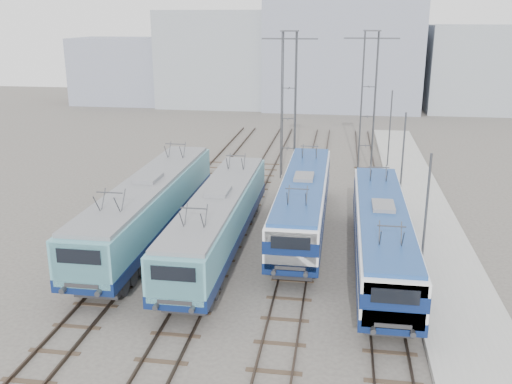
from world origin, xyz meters
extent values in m
plane|color=#514C47|center=(0.00, 0.00, 0.00)|extent=(160.00, 160.00, 0.00)
cube|color=#9E9E99|center=(10.20, 8.00, 0.15)|extent=(4.00, 70.00, 0.30)
cube|color=#0B1B49|center=(-6.75, 6.26, 1.44)|extent=(2.99, 18.88, 0.63)
cube|color=teal|center=(-6.75, 6.26, 2.70)|extent=(2.94, 18.88, 1.89)
cube|color=teal|center=(-6.75, -2.81, 2.51)|extent=(2.70, 0.73, 2.14)
cube|color=slate|center=(-6.75, 6.26, 3.75)|extent=(2.70, 18.12, 0.21)
cube|color=#262628|center=(-6.75, -0.03, 0.65)|extent=(2.20, 3.78, 0.71)
cube|color=#262628|center=(-6.75, 12.56, 0.65)|extent=(2.20, 3.78, 0.71)
cube|color=#0B1B49|center=(-2.25, 4.99, 1.36)|extent=(2.81, 17.76, 0.59)
cube|color=teal|center=(-2.25, 4.99, 2.55)|extent=(2.76, 17.76, 1.78)
cube|color=teal|center=(-2.25, -3.55, 2.37)|extent=(2.54, 0.69, 2.01)
cube|color=slate|center=(-2.25, 4.99, 3.54)|extent=(2.54, 17.05, 0.20)
cube|color=#262628|center=(-2.25, -0.93, 0.62)|extent=(2.07, 3.55, 0.67)
cube|color=#262628|center=(-2.25, 10.91, 0.62)|extent=(2.07, 3.55, 0.67)
cube|color=#0B1B49|center=(2.25, 9.03, 1.34)|extent=(2.76, 17.41, 0.58)
cube|color=white|center=(2.25, 9.03, 2.50)|extent=(2.71, 17.41, 1.74)
cube|color=#0B1B49|center=(2.25, 9.03, 2.45)|extent=(2.75, 17.43, 0.68)
cube|color=white|center=(2.25, 0.66, 2.33)|extent=(2.49, 0.68, 1.97)
cube|color=navy|center=(2.25, 9.03, 3.47)|extent=(2.49, 16.71, 0.19)
cube|color=#262628|center=(2.25, 3.22, 0.62)|extent=(2.03, 3.48, 0.65)
cube|color=#262628|center=(2.25, 14.83, 0.62)|extent=(2.03, 3.48, 0.65)
cube|color=#0B1B49|center=(6.75, 4.19, 1.32)|extent=(2.71, 17.12, 0.57)
cube|color=white|center=(6.75, 4.19, 2.46)|extent=(2.66, 17.12, 1.71)
cube|color=#0B1B49|center=(6.75, 4.19, 2.41)|extent=(2.70, 17.14, 0.67)
cube|color=white|center=(6.75, -4.04, 2.29)|extent=(2.45, 0.67, 1.94)
cube|color=navy|center=(6.75, 4.19, 3.41)|extent=(2.45, 16.43, 0.19)
cube|color=#262628|center=(6.75, -1.52, 0.61)|extent=(2.00, 3.42, 0.64)
cube|color=#262628|center=(6.75, 9.89, 0.61)|extent=(2.00, 3.42, 0.64)
cylinder|color=#3F4247|center=(-0.55, 21.45, 6.00)|extent=(0.10, 0.10, 12.00)
cylinder|color=#3F4247|center=(0.55, 21.45, 6.00)|extent=(0.10, 0.10, 12.00)
cylinder|color=#3F4247|center=(-0.55, 22.55, 6.00)|extent=(0.10, 0.10, 12.00)
cylinder|color=#3F4247|center=(0.55, 22.55, 6.00)|extent=(0.10, 0.10, 12.00)
cube|color=#3F4247|center=(0.00, 22.00, 11.40)|extent=(4.50, 0.12, 0.12)
cylinder|color=#3F4247|center=(5.95, 23.45, 6.00)|extent=(0.10, 0.10, 12.00)
cylinder|color=#3F4247|center=(7.05, 23.45, 6.00)|extent=(0.10, 0.10, 12.00)
cylinder|color=#3F4247|center=(5.95, 24.55, 6.00)|extent=(0.10, 0.10, 12.00)
cylinder|color=#3F4247|center=(7.05, 24.55, 6.00)|extent=(0.10, 0.10, 12.00)
cube|color=#3F4247|center=(6.50, 24.00, 11.40)|extent=(4.50, 0.12, 0.12)
cylinder|color=#3F4247|center=(8.60, 2.00, 3.50)|extent=(0.12, 0.12, 7.00)
cylinder|color=#3F4247|center=(8.60, 14.00, 3.50)|extent=(0.12, 0.12, 7.00)
cylinder|color=#3F4247|center=(8.60, 26.00, 3.50)|extent=(0.12, 0.12, 7.00)
cube|color=#8B949C|center=(-14.00, 62.00, 7.00)|extent=(18.00, 12.00, 14.00)
cube|color=gray|center=(4.00, 62.00, 9.00)|extent=(22.00, 14.00, 18.00)
cube|color=#8B949C|center=(24.00, 62.00, 6.00)|extent=(16.00, 12.00, 12.00)
cube|color=gray|center=(-30.00, 62.00, 5.00)|extent=(14.00, 10.00, 10.00)
camera|label=1|loc=(4.42, -24.77, 13.06)|focal=40.00mm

